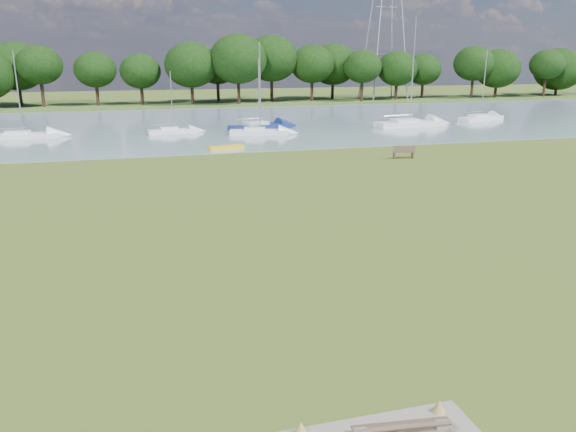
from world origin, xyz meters
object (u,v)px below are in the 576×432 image
object	(u,v)px
kayak	(226,147)
sailboat_5	(409,122)
sailboat_0	(22,134)
sailboat_2	(173,130)
sailboat_1	(259,130)
sailboat_4	(260,125)
sailboat_3	(481,117)
riverbank_bench	(404,152)

from	to	relation	value
kayak	sailboat_5	bearing A→B (deg)	10.96
sailboat_0	sailboat_2	xyz separation A→B (m)	(13.81, -0.52, -0.01)
sailboat_1	sailboat_4	size ratio (longest dim) A/B	0.82
sailboat_0	sailboat_5	bearing A→B (deg)	-5.42
sailboat_5	sailboat_0	bearing A→B (deg)	172.10
sailboat_4	sailboat_2	bearing A→B (deg)	166.53
kayak	sailboat_1	bearing A→B (deg)	47.02
kayak	sailboat_2	world-z (taller)	sailboat_2
kayak	sailboat_2	bearing A→B (deg)	94.94
sailboat_5	sailboat_4	bearing A→B (deg)	167.61
sailboat_4	kayak	bearing A→B (deg)	-133.71
sailboat_3	sailboat_0	bearing A→B (deg)	163.77
riverbank_bench	sailboat_0	world-z (taller)	sailboat_0
riverbank_bench	sailboat_3	bearing A→B (deg)	56.49
kayak	sailboat_2	distance (m)	11.42
kayak	sailboat_3	bearing A→B (deg)	8.32
kayak	riverbank_bench	bearing A→B (deg)	-45.62
riverbank_bench	sailboat_4	size ratio (longest dim) A/B	0.19
sailboat_0	sailboat_5	xyz separation A→B (m)	(39.02, -1.78, 0.14)
kayak	sailboat_4	distance (m)	12.88
sailboat_0	sailboat_3	distance (m)	50.05
sailboat_2	kayak	bearing A→B (deg)	-76.45
sailboat_0	sailboat_3	size ratio (longest dim) A/B	0.98
sailboat_0	sailboat_4	xyz separation A→B (m)	(22.85, 0.24, 0.10)
riverbank_bench	kayak	size ratio (longest dim) A/B	0.57
sailboat_1	kayak	bearing A→B (deg)	-105.92
kayak	sailboat_5	distance (m)	23.74
riverbank_bench	sailboat_5	xyz separation A→B (m)	(9.48, 17.46, 0.08)
sailboat_0	sailboat_1	xyz separation A→B (m)	(21.89, -3.49, 0.01)
sailboat_2	sailboat_4	size ratio (longest dim) A/B	0.68
sailboat_0	sailboat_2	bearing A→B (deg)	-4.97
sailboat_1	sailboat_2	world-z (taller)	sailboat_1
sailboat_0	sailboat_1	bearing A→B (deg)	-11.88
riverbank_bench	sailboat_4	distance (m)	20.59
sailboat_1	sailboat_5	xyz separation A→B (m)	(17.14, 1.72, 0.12)
sailboat_0	sailboat_1	size ratio (longest dim) A/B	1.10
riverbank_bench	sailboat_5	bearing A→B (deg)	72.89
sailboat_0	riverbank_bench	bearing A→B (deg)	-35.88
sailboat_2	sailboat_3	xyz separation A→B (m)	(36.22, 1.85, 0.07)
sailboat_1	sailboat_2	distance (m)	8.60
sailboat_4	sailboat_5	xyz separation A→B (m)	(16.17, -2.01, 0.04)
riverbank_bench	sailboat_1	xyz separation A→B (m)	(-7.66, 15.74, -0.04)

